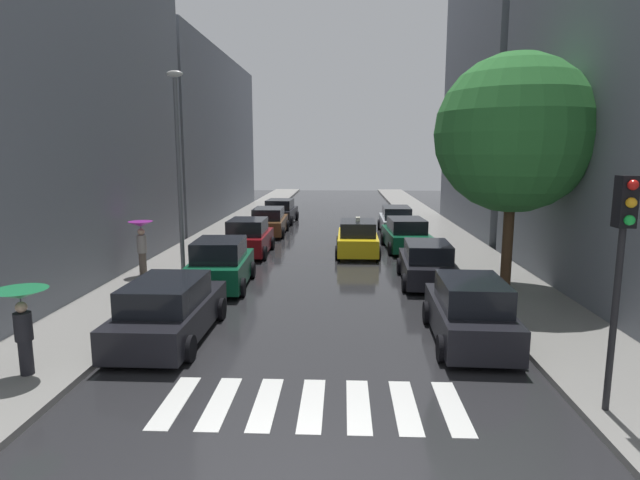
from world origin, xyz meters
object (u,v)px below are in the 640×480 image
(pedestrian_foreground, at_px, (22,310))
(traffic_light_right_corner, at_px, (622,243))
(parked_car_left_third, at_px, (248,238))
(parked_car_right_nearest, at_px, (470,313))
(parked_car_left_nearest, at_px, (169,311))
(parked_car_right_third, at_px, (406,235))
(parked_car_left_second, at_px, (221,265))
(pedestrian_near_tree, at_px, (141,237))
(parked_car_left_fourth, at_px, (269,222))
(parked_car_right_second, at_px, (427,264))
(parked_car_right_fourth, at_px, (396,221))
(taxi_midroad, at_px, (358,238))
(street_tree_right, at_px, (514,134))
(lamp_post_left, at_px, (178,162))
(parked_car_left_fifth, at_px, (280,212))

(pedestrian_foreground, relative_size, traffic_light_right_corner, 0.43)
(parked_car_left_third, xyz_separation_m, parked_car_right_nearest, (7.76, -11.34, -0.01))
(parked_car_left_nearest, xyz_separation_m, parked_car_right_third, (7.68, 12.98, -0.01))
(parked_car_left_second, xyz_separation_m, pedestrian_near_tree, (-3.32, 1.18, 0.79))
(parked_car_left_fourth, xyz_separation_m, parked_car_right_second, (7.53, -11.34, -0.02))
(parked_car_right_third, height_order, parked_car_right_fourth, parked_car_right_fourth)
(parked_car_right_nearest, height_order, parked_car_right_third, parked_car_right_nearest)
(parked_car_right_nearest, relative_size, taxi_midroad, 0.97)
(parked_car_left_fourth, relative_size, taxi_midroad, 1.04)
(parked_car_right_fourth, distance_m, taxi_midroad, 6.91)
(parked_car_left_fourth, bearing_deg, parked_car_right_second, -147.55)
(taxi_midroad, relative_size, street_tree_right, 0.55)
(parked_car_right_fourth, relative_size, lamp_post_left, 0.63)
(parked_car_left_fifth, bearing_deg, parked_car_left_fourth, -178.10)
(parked_car_right_nearest, relative_size, parked_car_right_third, 0.94)
(parked_car_right_fourth, height_order, traffic_light_right_corner, traffic_light_right_corner)
(parked_car_left_fourth, height_order, street_tree_right, street_tree_right)
(parked_car_left_fourth, bearing_deg, lamp_post_left, 169.99)
(parked_car_left_nearest, relative_size, parked_car_right_second, 1.12)
(parked_car_left_second, distance_m, parked_car_left_fourth, 12.26)
(pedestrian_near_tree, xyz_separation_m, traffic_light_right_corner, (12.60, -10.21, 1.67))
(traffic_light_right_corner, bearing_deg, parked_car_left_third, 121.77)
(parked_car_right_third, height_order, pedestrian_foreground, pedestrian_foreground)
(pedestrian_near_tree, bearing_deg, parked_car_right_second, 130.49)
(parked_car_left_fifth, xyz_separation_m, parked_car_right_fourth, (7.52, -4.63, 0.01))
(taxi_midroad, relative_size, lamp_post_left, 0.57)
(parked_car_left_fourth, height_order, parked_car_right_nearest, parked_car_right_nearest)
(lamp_post_left, bearing_deg, parked_car_right_third, 35.27)
(parked_car_left_fifth, bearing_deg, parked_car_left_second, -177.79)
(parked_car_left_nearest, relative_size, lamp_post_left, 0.62)
(pedestrian_foreground, distance_m, street_tree_right, 15.07)
(parked_car_left_nearest, relative_size, traffic_light_right_corner, 1.10)
(parked_car_right_fourth, distance_m, pedestrian_near_tree, 16.04)
(pedestrian_foreground, bearing_deg, pedestrian_near_tree, -146.34)
(parked_car_left_second, xyz_separation_m, parked_car_left_third, (-0.09, 6.09, -0.02))
(pedestrian_near_tree, relative_size, street_tree_right, 0.26)
(parked_car_right_second, height_order, parked_car_right_third, parked_car_right_third)
(parked_car_right_second, distance_m, parked_car_right_fourth, 11.97)
(parked_car_right_fourth, bearing_deg, parked_car_right_second, -179.59)
(parked_car_left_fifth, bearing_deg, pedestrian_near_tree, 170.71)
(parked_car_right_third, xyz_separation_m, lamp_post_left, (-9.28, -6.57, 3.74))
(parked_car_right_fourth, xyz_separation_m, taxi_midroad, (-2.47, -6.45, -0.01))
(parked_car_right_nearest, distance_m, pedestrian_foreground, 10.39)
(parked_car_left_second, height_order, parked_car_left_fourth, parked_car_left_second)
(parked_car_right_third, distance_m, parked_car_right_fourth, 5.23)
(parked_car_left_third, bearing_deg, parked_car_left_nearest, 179.79)
(parked_car_left_fourth, relative_size, parked_car_right_fourth, 0.95)
(parked_car_right_third, bearing_deg, pedestrian_foreground, 144.90)
(parked_car_right_second, height_order, parked_car_right_fourth, parked_car_right_fourth)
(parked_car_left_nearest, xyz_separation_m, parked_car_left_third, (0.03, 11.40, 0.04))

